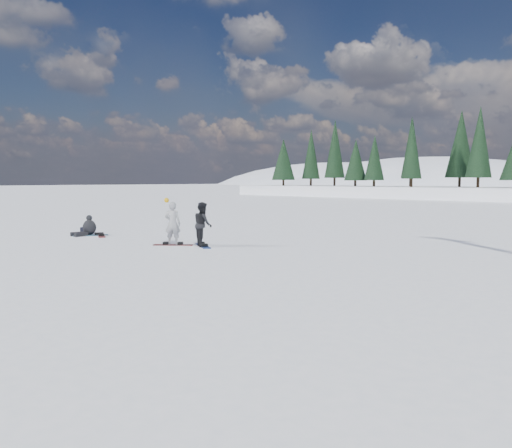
# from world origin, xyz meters

# --- Properties ---
(ground) EXTENTS (420.00, 420.00, 0.00)m
(ground) POSITION_xyz_m (0.00, 0.00, 0.00)
(ground) COLOR white
(ground) RESTS_ON ground
(snowboarder_woman) EXTENTS (0.72, 0.67, 1.80)m
(snowboarder_woman) POSITION_xyz_m (0.55, 0.16, 0.84)
(snowboarder_woman) COLOR #9A9A9F
(snowboarder_woman) RESTS_ON ground
(snowboarder_man) EXTENTS (1.00, 0.93, 1.65)m
(snowboarder_man) POSITION_xyz_m (1.58, 0.78, 0.83)
(snowboarder_man) COLOR black
(snowboarder_man) RESTS_ON ground
(seated_rider) EXTENTS (0.66, 1.08, 0.91)m
(seated_rider) POSITION_xyz_m (-4.91, -0.41, 0.35)
(seated_rider) COLOR black
(seated_rider) RESTS_ON ground
(gear_bag) EXTENTS (0.52, 0.43, 0.30)m
(gear_bag) POSITION_xyz_m (-5.61, -0.15, 0.15)
(gear_bag) COLOR black
(gear_bag) RESTS_ON ground
(snowboard_woman) EXTENTS (1.32, 1.19, 0.03)m
(snowboard_woman) POSITION_xyz_m (0.55, 0.17, 0.01)
(snowboard_woman) COLOR maroon
(snowboard_woman) RESTS_ON ground
(snowboard_man) EXTENTS (1.45, 0.96, 0.03)m
(snowboard_man) POSITION_xyz_m (1.58, 0.78, 0.01)
(snowboard_man) COLOR navy
(snowboard_man) RESTS_ON ground
(snowboard_loose_b) EXTENTS (1.47, 0.91, 0.03)m
(snowboard_loose_b) POSITION_xyz_m (-4.29, -0.12, 0.01)
(snowboard_loose_b) COLOR maroon
(snowboard_loose_b) RESTS_ON ground
(snowboard_loose_a) EXTENTS (0.84, 1.49, 0.03)m
(snowboard_loose_a) POSITION_xyz_m (-4.73, -0.41, 0.01)
(snowboard_loose_a) COLOR #19638B
(snowboard_loose_a) RESTS_ON ground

